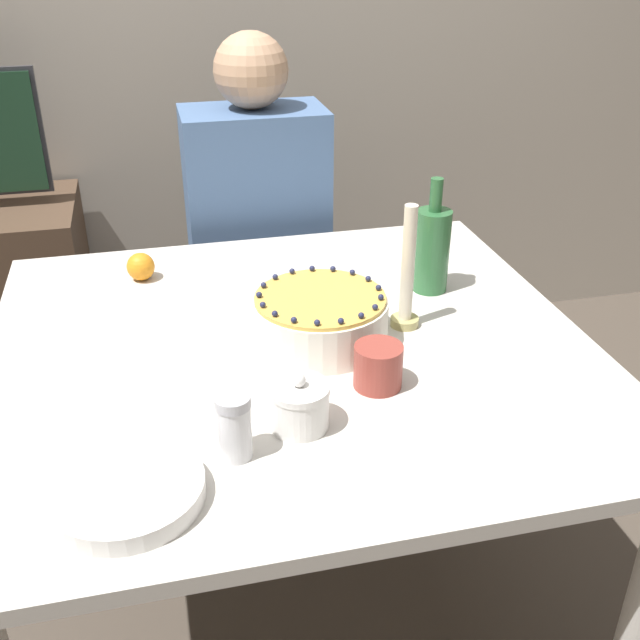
{
  "coord_description": "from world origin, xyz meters",
  "views": [
    {
      "loc": [
        -0.25,
        -1.29,
        1.53
      ],
      "look_at": [
        0.06,
        0.0,
        0.81
      ],
      "focal_mm": 42.0,
      "sensor_mm": 36.0,
      "label": 1
    }
  ],
  "objects_px": {
    "cake": "(320,318)",
    "sugar_shaker": "(234,426)",
    "bottle": "(432,249)",
    "sugar_bowl": "(299,406)",
    "candle": "(407,279)",
    "person_man_blue_shirt": "(260,277)"
  },
  "relations": [
    {
      "from": "sugar_shaker",
      "to": "bottle",
      "type": "height_order",
      "value": "bottle"
    },
    {
      "from": "cake",
      "to": "sugar_shaker",
      "type": "relative_size",
      "value": 2.41
    },
    {
      "from": "person_man_blue_shirt",
      "to": "cake",
      "type": "bearing_deg",
      "value": 90.58
    },
    {
      "from": "sugar_shaker",
      "to": "person_man_blue_shirt",
      "type": "bearing_deg",
      "value": 79.18
    },
    {
      "from": "cake",
      "to": "person_man_blue_shirt",
      "type": "distance_m",
      "value": 0.81
    },
    {
      "from": "sugar_bowl",
      "to": "person_man_blue_shirt",
      "type": "bearing_deg",
      "value": 84.86
    },
    {
      "from": "cake",
      "to": "sugar_shaker",
      "type": "bearing_deg",
      "value": -123.33
    },
    {
      "from": "sugar_shaker",
      "to": "sugar_bowl",
      "type": "bearing_deg",
      "value": 24.9
    },
    {
      "from": "bottle",
      "to": "person_man_blue_shirt",
      "type": "bearing_deg",
      "value": 117.44
    },
    {
      "from": "sugar_bowl",
      "to": "candle",
      "type": "xyz_separation_m",
      "value": [
        0.29,
        0.3,
        0.07
      ]
    },
    {
      "from": "cake",
      "to": "candle",
      "type": "bearing_deg",
      "value": 5.74
    },
    {
      "from": "cake",
      "to": "person_man_blue_shirt",
      "type": "bearing_deg",
      "value": 90.58
    },
    {
      "from": "cake",
      "to": "sugar_shaker",
      "type": "height_order",
      "value": "sugar_shaker"
    },
    {
      "from": "cake",
      "to": "sugar_bowl",
      "type": "bearing_deg",
      "value": -110.16
    },
    {
      "from": "cake",
      "to": "candle",
      "type": "height_order",
      "value": "candle"
    },
    {
      "from": "bottle",
      "to": "sugar_bowl",
      "type": "bearing_deg",
      "value": -131.93
    },
    {
      "from": "sugar_bowl",
      "to": "sugar_shaker",
      "type": "bearing_deg",
      "value": -155.1
    },
    {
      "from": "sugar_bowl",
      "to": "person_man_blue_shirt",
      "type": "distance_m",
      "value": 1.08
    },
    {
      "from": "candle",
      "to": "person_man_blue_shirt",
      "type": "relative_size",
      "value": 0.21
    },
    {
      "from": "sugar_bowl",
      "to": "bottle",
      "type": "xyz_separation_m",
      "value": [
        0.4,
        0.45,
        0.06
      ]
    },
    {
      "from": "sugar_shaker",
      "to": "candle",
      "type": "distance_m",
      "value": 0.54
    },
    {
      "from": "sugar_bowl",
      "to": "candle",
      "type": "height_order",
      "value": "candle"
    }
  ]
}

